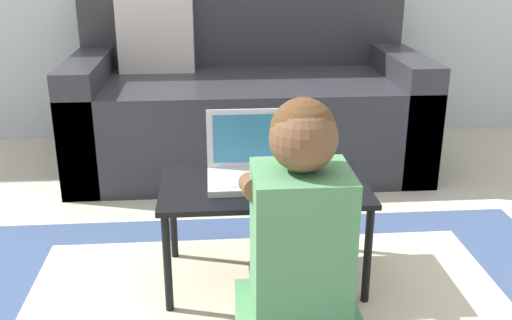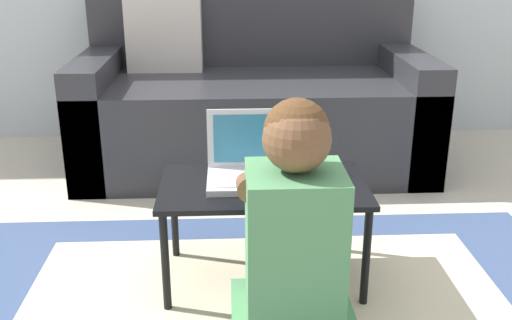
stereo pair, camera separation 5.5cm
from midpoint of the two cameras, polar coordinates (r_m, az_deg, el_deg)
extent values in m
plane|color=beige|center=(1.87, -1.07, -13.34)|extent=(16.00, 16.00, 0.00)
cube|color=#3D517A|center=(1.80, 0.45, -14.69)|extent=(2.03, 1.33, 0.01)
cube|color=beige|center=(1.79, 0.45, -14.56)|extent=(1.46, 0.96, 0.00)
cube|color=#2D2D33|center=(2.90, -1.38, 3.79)|extent=(1.61, 0.85, 0.43)
cube|color=#2D2D33|center=(3.13, -1.80, 12.78)|extent=(1.61, 0.19, 0.40)
cube|color=#2D2D33|center=(2.93, -15.77, 4.35)|extent=(0.16, 0.85, 0.54)
cube|color=#2D2D33|center=(3.01, 12.64, 5.01)|extent=(0.16, 0.85, 0.54)
cube|color=beige|center=(2.98, -10.04, 11.74)|extent=(0.36, 0.14, 0.36)
cube|color=black|center=(1.82, -0.10, -2.53)|extent=(0.63, 0.37, 0.02)
cylinder|color=black|center=(1.76, -9.33, -9.84)|extent=(0.02, 0.02, 0.32)
cylinder|color=black|center=(1.80, 9.71, -9.08)|extent=(0.02, 0.02, 0.32)
cylinder|color=black|center=(2.04, -8.67, -5.36)|extent=(0.02, 0.02, 0.32)
cylinder|color=black|center=(2.08, 7.62, -4.82)|extent=(0.02, 0.02, 0.32)
cube|color=silver|center=(1.82, -0.97, -1.98)|extent=(0.29, 0.20, 0.02)
cube|color=silver|center=(1.80, -0.94, -1.86)|extent=(0.23, 0.12, 0.00)
cube|color=silver|center=(1.87, -1.18, 2.09)|extent=(0.29, 0.01, 0.19)
cube|color=teal|center=(1.87, -1.17, 2.05)|extent=(0.25, 0.00, 0.16)
ellipsoid|color=#B2B7C1|center=(1.81, 5.64, -1.84)|extent=(0.06, 0.11, 0.04)
cube|color=#518E5B|center=(1.44, 3.15, -7.97)|extent=(0.23, 0.21, 0.37)
sphere|color=brown|center=(1.34, 3.37, 2.09)|extent=(0.16, 0.16, 0.16)
sphere|color=brown|center=(1.34, 3.33, 2.79)|extent=(0.15, 0.15, 0.15)
cylinder|color=brown|center=(1.51, -1.45, -2.53)|extent=(0.06, 0.28, 0.14)
cylinder|color=brown|center=(1.53, 6.54, -2.27)|extent=(0.06, 0.28, 0.14)
camera|label=1|loc=(0.03, -90.85, -0.31)|focal=42.00mm
camera|label=2|loc=(0.03, 89.15, 0.31)|focal=42.00mm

